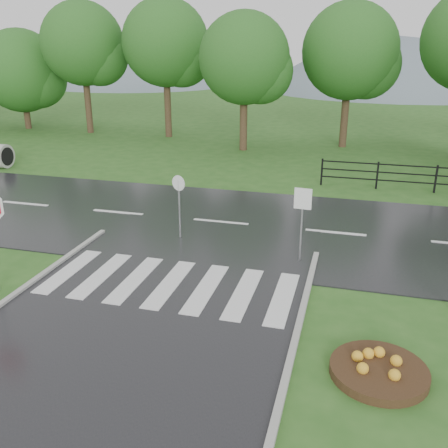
% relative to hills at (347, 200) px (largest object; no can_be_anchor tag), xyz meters
% --- Properties ---
extents(ground, '(120.00, 120.00, 0.00)m').
position_rel_hills_xyz_m(ground, '(-3.49, -65.00, 15.54)').
color(ground, '#2C5C1E').
rests_on(ground, ground).
extents(main_road, '(90.00, 8.00, 0.04)m').
position_rel_hills_xyz_m(main_road, '(-3.49, -55.00, 15.54)').
color(main_road, black).
rests_on(main_road, ground).
extents(crosswalk, '(6.50, 2.80, 0.02)m').
position_rel_hills_xyz_m(crosswalk, '(-3.49, -60.00, 15.60)').
color(crosswalk, silver).
rests_on(crosswalk, ground).
extents(fence_west, '(9.58, 0.08, 1.20)m').
position_rel_hills_xyz_m(fence_west, '(4.26, -49.00, 16.26)').
color(fence_west, black).
rests_on(fence_west, ground).
extents(hills, '(102.00, 48.00, 48.00)m').
position_rel_hills_xyz_m(hills, '(0.00, 0.00, 0.00)').
color(hills, slate).
rests_on(hills, ground).
extents(treeline, '(83.20, 5.20, 10.00)m').
position_rel_hills_xyz_m(treeline, '(-2.49, -41.00, 15.54)').
color(treeline, '#20591B').
rests_on(treeline, ground).
extents(flower_bed, '(1.88, 1.88, 0.38)m').
position_rel_hills_xyz_m(flower_bed, '(1.76, -62.47, 15.68)').
color(flower_bed, '#332111').
rests_on(flower_bed, ground).
extents(reg_sign_small, '(0.50, 0.07, 2.24)m').
position_rel_hills_xyz_m(reg_sign_small, '(-0.38, -57.57, 17.11)').
color(reg_sign_small, '#939399').
rests_on(reg_sign_small, ground).
extents(reg_sign_round, '(0.47, 0.18, 2.13)m').
position_rel_hills_xyz_m(reg_sign_round, '(-4.37, -56.77, 16.89)').
color(reg_sign_round, '#939399').
rests_on(reg_sign_round, ground).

